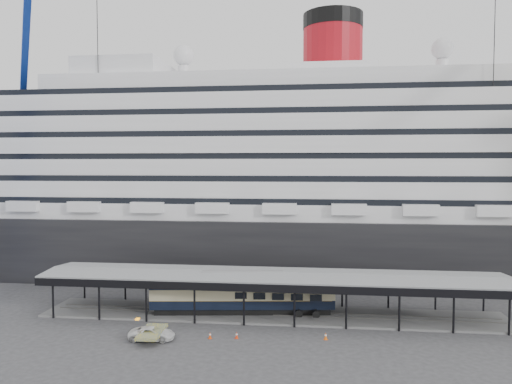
{
  "coord_description": "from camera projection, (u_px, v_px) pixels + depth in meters",
  "views": [
    {
      "loc": [
        5.04,
        -54.79,
        18.25
      ],
      "look_at": [
        -2.33,
        8.0,
        14.94
      ],
      "focal_mm": 35.0,
      "sensor_mm": 36.0,
      "label": 1
    }
  ],
  "objects": [
    {
      "name": "ground",
      "position": [
        268.0,
        329.0,
        55.89
      ],
      "size": [
        200.0,
        200.0,
        0.0
      ],
      "primitive_type": "plane",
      "color": "#363638",
      "rests_on": "ground"
    },
    {
      "name": "cruise_ship",
      "position": [
        286.0,
        165.0,
        86.66
      ],
      "size": [
        130.0,
        30.0,
        43.9
      ],
      "color": "black",
      "rests_on": "ground"
    },
    {
      "name": "platform_canopy",
      "position": [
        272.0,
        296.0,
        60.72
      ],
      "size": [
        56.0,
        9.18,
        5.3
      ],
      "color": "slate",
      "rests_on": "ground"
    },
    {
      "name": "port_truck",
      "position": [
        152.0,
        334.0,
        52.29
      ],
      "size": [
        4.9,
        2.47,
        1.33
      ],
      "primitive_type": "imported",
      "rotation": [
        0.0,
        0.0,
        1.63
      ],
      "color": "silver",
      "rests_on": "ground"
    },
    {
      "name": "pullman_carriage",
      "position": [
        243.0,
        293.0,
        61.13
      ],
      "size": [
        22.52,
        5.58,
        21.93
      ],
      "rotation": [
        0.0,
        0.0,
        0.12
      ],
      "color": "black",
      "rests_on": "ground"
    },
    {
      "name": "traffic_cone_left",
      "position": [
        210.0,
        335.0,
        52.69
      ],
      "size": [
        0.46,
        0.46,
        0.72
      ],
      "rotation": [
        0.0,
        0.0,
        -0.28
      ],
      "color": "#D83F0C",
      "rests_on": "ground"
    },
    {
      "name": "traffic_cone_mid",
      "position": [
        237.0,
        335.0,
        52.74
      ],
      "size": [
        0.46,
        0.46,
        0.72
      ],
      "rotation": [
        0.0,
        0.0,
        -0.28
      ],
      "color": "red",
      "rests_on": "ground"
    },
    {
      "name": "traffic_cone_right",
      "position": [
        326.0,
        336.0,
        52.39
      ],
      "size": [
        0.47,
        0.47,
        0.77
      ],
      "rotation": [
        0.0,
        0.0,
        0.22
      ],
      "color": "#EF5D0D",
      "rests_on": "ground"
    }
  ]
}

